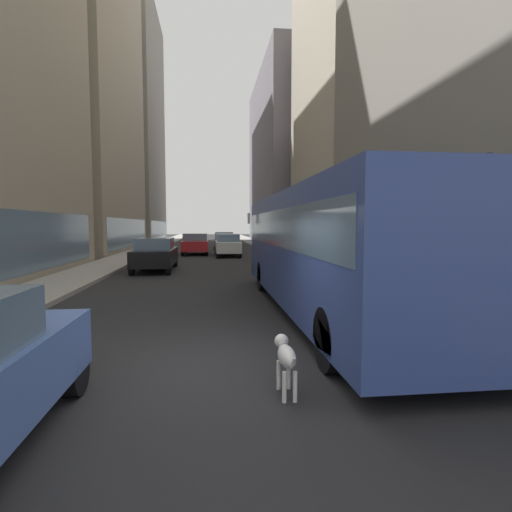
# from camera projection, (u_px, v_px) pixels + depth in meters

# --- Properties ---
(ground_plane) EXTENTS (120.00, 120.00, 0.00)m
(ground_plane) POSITION_uv_depth(u_px,v_px,m) (210.00, 247.00, 41.01)
(ground_plane) COLOR #232326
(sidewalk_left) EXTENTS (2.40, 110.00, 0.15)m
(sidewalk_left) POSITION_uv_depth(u_px,v_px,m) (154.00, 247.00, 40.33)
(sidewalk_left) COLOR #9E9991
(sidewalk_left) RESTS_ON ground
(sidewalk_right) EXTENTS (2.40, 110.00, 0.15)m
(sidewalk_right) POSITION_uv_depth(u_px,v_px,m) (265.00, 246.00, 41.67)
(sidewalk_right) COLOR #9E9991
(sidewalk_right) RESTS_ON ground
(building_left_mid) EXTENTS (9.83, 17.85, 29.72)m
(building_left_mid) POSITION_uv_depth(u_px,v_px,m) (66.00, 74.00, 33.22)
(building_left_mid) COLOR #A0937F
(building_left_mid) RESTS_ON ground
(building_left_far) EXTENTS (10.03, 18.23, 31.31)m
(building_left_far) POSITION_uv_depth(u_px,v_px,m) (119.00, 125.00, 53.33)
(building_left_far) COLOR gray
(building_left_far) RESTS_ON ground
(building_right_far) EXTENTS (11.65, 22.50, 20.80)m
(building_right_far) POSITION_uv_depth(u_px,v_px,m) (304.00, 160.00, 50.21)
(building_right_far) COLOR slate
(building_right_far) RESTS_ON ground
(transit_bus) EXTENTS (2.78, 11.53, 3.05)m
(transit_bus) POSITION_uv_depth(u_px,v_px,m) (325.00, 243.00, 10.25)
(transit_bus) COLOR #33478C
(transit_bus) RESTS_ON ground
(car_grey_wagon) EXTENTS (1.72, 4.70, 1.62)m
(car_grey_wagon) POSITION_uv_depth(u_px,v_px,m) (224.00, 241.00, 36.83)
(car_grey_wagon) COLOR slate
(car_grey_wagon) RESTS_ON ground
(car_black_suv) EXTENTS (1.83, 4.60, 1.62)m
(car_black_suv) POSITION_uv_depth(u_px,v_px,m) (155.00, 254.00, 19.72)
(car_black_suv) COLOR black
(car_black_suv) RESTS_ON ground
(car_white_van) EXTENTS (1.72, 4.78, 1.62)m
(car_white_van) POSITION_uv_depth(u_px,v_px,m) (228.00, 245.00, 29.12)
(car_white_van) COLOR silver
(car_white_van) RESTS_ON ground
(car_red_coupe) EXTENTS (1.95, 4.35, 1.62)m
(car_red_coupe) POSITION_uv_depth(u_px,v_px,m) (195.00, 244.00, 30.73)
(car_red_coupe) COLOR red
(car_red_coupe) RESTS_ON ground
(dalmatian_dog) EXTENTS (0.22, 0.96, 0.72)m
(dalmatian_dog) POSITION_uv_depth(u_px,v_px,m) (286.00, 356.00, 5.30)
(dalmatian_dog) COLOR white
(dalmatian_dog) RESTS_ON ground
(pedestrian_with_handbag) EXTENTS (0.45, 0.34, 1.69)m
(pedestrian_with_handbag) POSITION_uv_depth(u_px,v_px,m) (393.00, 263.00, 13.07)
(pedestrian_with_handbag) COLOR #1E1E2D
(pedestrian_with_handbag) RESTS_ON sidewalk_right
(pedestrian_in_coat) EXTENTS (0.34, 0.34, 1.69)m
(pedestrian_in_coat) POSITION_uv_depth(u_px,v_px,m) (403.00, 267.00, 11.89)
(pedestrian_in_coat) COLOR #1E1E2D
(pedestrian_in_coat) RESTS_ON sidewalk_right
(traffic_light_near) EXTENTS (0.24, 0.41, 3.40)m
(traffic_light_near) POSITION_uv_depth(u_px,v_px,m) (483.00, 215.00, 7.40)
(traffic_light_near) COLOR black
(traffic_light_near) RESTS_ON sidewalk_right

